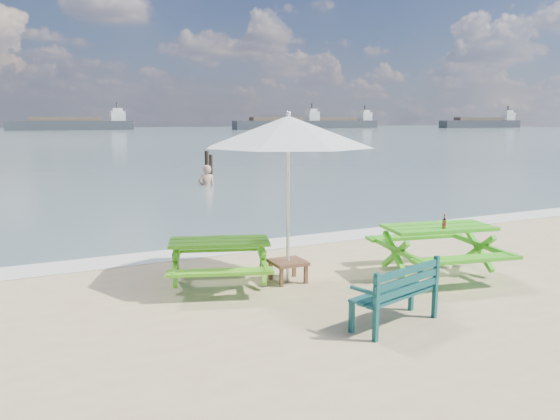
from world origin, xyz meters
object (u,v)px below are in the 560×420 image
swimmer (207,189)px  side_table (288,270)px  patio_umbrella (288,131)px  park_bench (394,306)px  picnic_table_left (220,264)px  picnic_table_right (438,252)px  beer_bottle (444,224)px

swimmer → side_table: bearing=-103.2°
side_table → patio_umbrella: patio_umbrella is taller
park_bench → patio_umbrella: 3.10m
picnic_table_left → side_table: picnic_table_left is taller
swimmer → picnic_table_left: bearing=-108.0°
swimmer → picnic_table_right: bearing=-92.6°
picnic_table_right → side_table: 2.51m
side_table → beer_bottle: (2.28, -0.99, 0.73)m
park_bench → beer_bottle: beer_bottle is taller
picnic_table_right → park_bench: (-2.02, -1.45, -0.16)m
picnic_table_left → patio_umbrella: patio_umbrella is taller
side_table → swimmer: swimmer is taller
picnic_table_left → side_table: (1.04, -0.28, -0.17)m
patio_umbrella → swimmer: patio_umbrella is taller
picnic_table_left → picnic_table_right: 3.58m
picnic_table_left → beer_bottle: 3.60m
side_table → picnic_table_left: bearing=165.2°
side_table → patio_umbrella: size_ratio=0.20×
park_bench → side_table: bearing=98.9°
picnic_table_right → side_table: (-2.37, 0.78, -0.22)m
picnic_table_left → park_bench: bearing=-61.0°
park_bench → side_table: size_ratio=2.48×
park_bench → swimmer: swimmer is taller
beer_bottle → swimmer: 13.79m
picnic_table_right → park_bench: 2.50m
patio_umbrella → beer_bottle: size_ratio=11.53×
side_table → swimmer: bearing=76.8°
picnic_table_right → patio_umbrella: (-2.37, 0.78, 1.96)m
picnic_table_left → park_bench: (1.39, -2.51, -0.10)m
picnic_table_right → park_bench: bearing=-144.3°
side_table → swimmer: (3.00, 12.74, -0.32)m
picnic_table_right → picnic_table_left: bearing=162.8°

